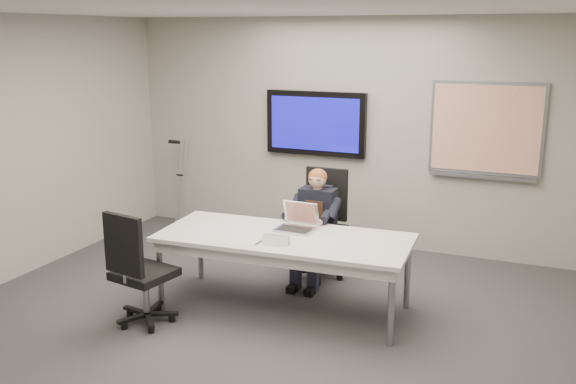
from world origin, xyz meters
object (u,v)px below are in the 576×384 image
at_px(conference_table, 284,244).
at_px(office_chair_near, 142,290).
at_px(seated_person, 312,239).
at_px(office_chair_far, 320,244).
at_px(laptop, 297,223).

relative_size(conference_table, office_chair_near, 2.25).
xyz_separation_m(conference_table, seated_person, (0.02, 0.70, -0.16)).
distance_m(conference_table, office_chair_far, 0.99).
bearing_deg(seated_person, office_chair_near, -124.91).
distance_m(seated_person, laptop, 0.55).
height_order(office_chair_near, laptop, office_chair_near).
distance_m(conference_table, laptop, 0.29).
bearing_deg(office_chair_far, laptop, -89.31).
bearing_deg(seated_person, laptop, -88.04).
xyz_separation_m(conference_table, office_chair_near, (-1.05, -0.84, -0.31)).
bearing_deg(seated_person, office_chair_far, 89.93).
bearing_deg(laptop, conference_table, -95.38).
height_order(office_chair_far, laptop, office_chair_far).
xyz_separation_m(office_chair_far, office_chair_near, (-1.07, -1.79, -0.03)).
height_order(conference_table, laptop, laptop).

